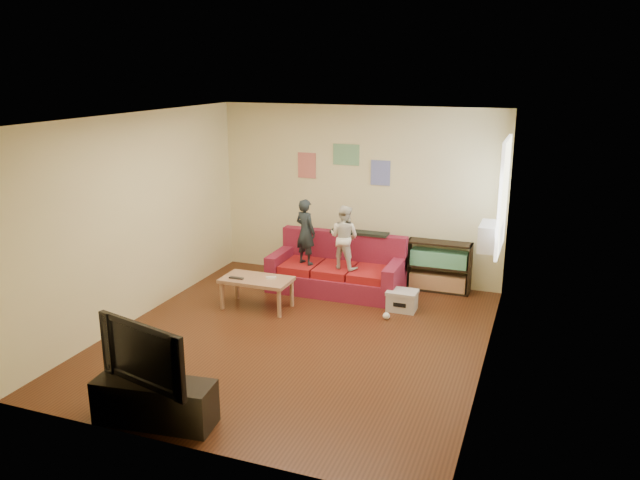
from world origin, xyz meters
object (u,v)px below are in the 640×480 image
(bookshelf, at_px, (439,269))
(sofa, at_px, (338,271))
(tv_stand, at_px, (155,402))
(child_a, at_px, (305,232))
(coffee_table, at_px, (257,282))
(child_b, at_px, (344,237))
(television, at_px, (151,351))
(file_box, at_px, (402,300))

(bookshelf, bearing_deg, sofa, -160.80)
(tv_stand, bearing_deg, bookshelf, 61.30)
(bookshelf, height_order, tv_stand, bookshelf)
(child_a, distance_m, coffee_table, 1.12)
(child_b, distance_m, tv_stand, 3.99)
(coffee_table, relative_size, television, 0.89)
(coffee_table, distance_m, tv_stand, 3.00)
(sofa, height_order, child_a, child_a)
(file_box, distance_m, television, 3.94)
(bookshelf, distance_m, file_box, 1.04)
(child_a, bearing_deg, coffee_table, 91.37)
(child_a, height_order, television, child_a)
(child_a, xyz_separation_m, coffee_table, (-0.37, -0.92, -0.53))
(sofa, xyz_separation_m, coffee_table, (-0.82, -1.08, 0.08))
(bookshelf, bearing_deg, television, -112.18)
(file_box, relative_size, television, 0.38)
(child_b, bearing_deg, coffee_table, 56.09)
(child_a, distance_m, bookshelf, 2.07)
(bookshelf, height_order, television, television)
(file_box, distance_m, tv_stand, 3.90)
(sofa, distance_m, file_box, 1.20)
(child_a, distance_m, television, 3.89)
(coffee_table, xyz_separation_m, bookshelf, (2.24, 1.58, -0.03))
(television, bearing_deg, child_a, 104.70)
(child_a, xyz_separation_m, bookshelf, (1.88, 0.66, -0.57))
(television, bearing_deg, tv_stand, 0.00)
(child_b, height_order, coffee_table, child_b)
(tv_stand, bearing_deg, sofa, 77.40)
(television, bearing_deg, bookshelf, 82.22)
(child_b, relative_size, television, 0.87)
(child_a, relative_size, file_box, 2.39)
(bookshelf, bearing_deg, child_a, -160.54)
(bookshelf, relative_size, television, 0.88)
(bookshelf, xyz_separation_m, tv_stand, (-1.85, -4.55, -0.12))
(file_box, bearing_deg, television, -113.12)
(sofa, xyz_separation_m, child_b, (0.15, -0.17, 0.59))
(coffee_table, bearing_deg, bookshelf, 35.15)
(child_a, bearing_deg, bookshelf, -137.36)
(child_b, height_order, bookshelf, child_b)
(child_a, bearing_deg, child_b, -156.82)
(file_box, bearing_deg, child_a, 168.99)
(sofa, relative_size, child_a, 1.99)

